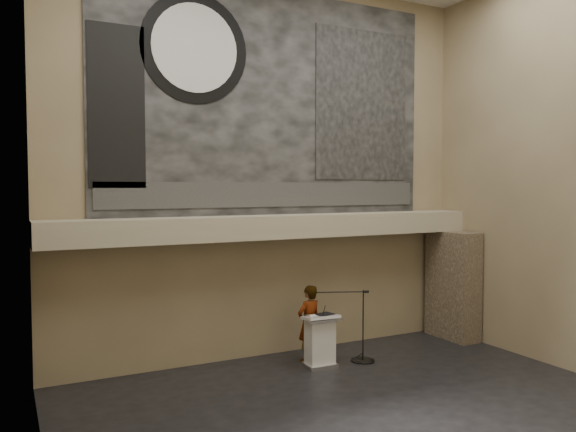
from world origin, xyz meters
TOP-DOWN VIEW (x-y plane):
  - floor at (0.00, 0.00)m, footprint 10.00×10.00m
  - wall_back at (0.00, 4.00)m, footprint 10.00×0.02m
  - wall_left at (-5.00, 0.00)m, footprint 0.02×8.00m
  - soffit at (0.00, 3.60)m, footprint 10.00×0.80m
  - sprinkler_left at (-1.60, 3.55)m, footprint 0.04×0.04m
  - sprinkler_right at (1.90, 3.55)m, footprint 0.04×0.04m
  - banner at (0.00, 3.97)m, footprint 8.00×0.05m
  - banner_text_strip at (0.00, 3.93)m, footprint 7.76×0.02m
  - banner_clock_rim at (-1.80, 3.93)m, footprint 2.30×0.02m
  - banner_clock_face at (-1.80, 3.91)m, footprint 1.84×0.02m
  - banner_building_print at (2.40, 3.93)m, footprint 2.60×0.02m
  - banner_brick_print at (-3.40, 3.93)m, footprint 1.10×0.02m
  - stone_pier at (4.65, 3.15)m, footprint 0.60×1.40m
  - lectern at (0.50, 2.68)m, footprint 0.74×0.55m
  - binder at (0.61, 2.66)m, footprint 0.38×0.34m
  - papers at (0.38, 2.67)m, footprint 0.32×0.36m
  - speaker_person at (0.47, 3.11)m, footprint 0.68×0.52m
  - mic_stand at (1.50, 2.61)m, footprint 1.42×0.73m

SIDE VIEW (x-z plane):
  - floor at x=0.00m, z-range 0.00..0.00m
  - mic_stand at x=1.50m, z-range -0.55..1.03m
  - lectern at x=0.50m, z-range -0.01..1.12m
  - speaker_person at x=0.47m, z-range 0.00..1.68m
  - papers at x=0.38m, z-range 1.10..1.10m
  - binder at x=0.61m, z-range 1.10..1.14m
  - stone_pier at x=4.65m, z-range 0.00..2.70m
  - sprinkler_left at x=-1.60m, z-range 2.64..2.70m
  - sprinkler_right at x=1.90m, z-range 2.64..2.70m
  - soffit at x=0.00m, z-range 2.70..3.20m
  - banner_text_strip at x=0.00m, z-range 3.38..3.93m
  - wall_back at x=0.00m, z-range 0.00..8.50m
  - wall_left at x=-5.00m, z-range 0.00..8.50m
  - banner_brick_print at x=-3.40m, z-range 3.80..7.00m
  - banner at x=0.00m, z-range 3.20..8.20m
  - banner_building_print at x=2.40m, z-range 4.00..7.60m
  - banner_clock_rim at x=-1.80m, z-range 5.55..7.85m
  - banner_clock_face at x=-1.80m, z-range 5.78..7.62m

